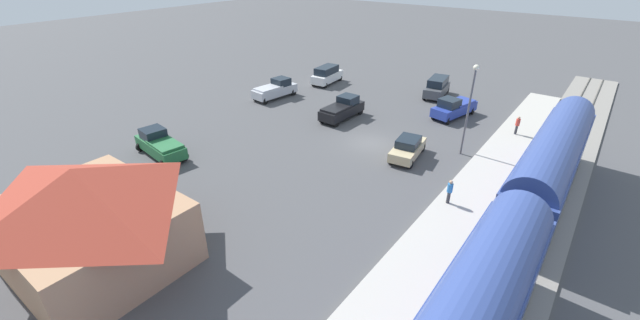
{
  "coord_description": "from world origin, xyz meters",
  "views": [
    {
      "loc": [
        -15.63,
        27.98,
        14.98
      ],
      "look_at": [
        0.38,
        6.79,
        1.0
      ],
      "focal_mm": 22.16,
      "sensor_mm": 36.0,
      "label": 1
    }
  ],
  "objects_px": {
    "pedestrian_waiting_far": "(517,124)",
    "sedan_tan": "(408,148)",
    "pickup_silver": "(275,89)",
    "suv_white": "(327,75)",
    "light_pole_near_platform": "(470,100)",
    "pickup_blue": "(454,107)",
    "pickup_black": "(343,109)",
    "pedestrian_on_platform": "(450,190)",
    "station_building": "(86,216)",
    "pickup_green": "(160,144)",
    "suv_charcoal": "(437,87)"
  },
  "relations": [
    {
      "from": "pickup_blue",
      "to": "pickup_black",
      "type": "distance_m",
      "value": 11.35
    },
    {
      "from": "pedestrian_waiting_far",
      "to": "suv_white",
      "type": "relative_size",
      "value": 0.34
    },
    {
      "from": "suv_white",
      "to": "sedan_tan",
      "type": "bearing_deg",
      "value": 143.85
    },
    {
      "from": "pickup_green",
      "to": "sedan_tan",
      "type": "height_order",
      "value": "pickup_green"
    },
    {
      "from": "pickup_silver",
      "to": "pickup_black",
      "type": "relative_size",
      "value": 1.03
    },
    {
      "from": "pickup_black",
      "to": "pickup_silver",
      "type": "bearing_deg",
      "value": -3.72
    },
    {
      "from": "pickup_silver",
      "to": "suv_charcoal",
      "type": "bearing_deg",
      "value": -141.4
    },
    {
      "from": "suv_charcoal",
      "to": "pedestrian_on_platform",
      "type": "bearing_deg",
      "value": 114.24
    },
    {
      "from": "pickup_green",
      "to": "pickup_blue",
      "type": "distance_m",
      "value": 28.19
    },
    {
      "from": "suv_white",
      "to": "sedan_tan",
      "type": "distance_m",
      "value": 21.77
    },
    {
      "from": "pedestrian_on_platform",
      "to": "pickup_blue",
      "type": "xyz_separation_m",
      "value": [
        5.64,
        -16.04,
        -0.25
      ]
    },
    {
      "from": "light_pole_near_platform",
      "to": "pickup_blue",
      "type": "bearing_deg",
      "value": -65.08
    },
    {
      "from": "pickup_black",
      "to": "sedan_tan",
      "type": "bearing_deg",
      "value": 156.31
    },
    {
      "from": "pickup_silver",
      "to": "pickup_blue",
      "type": "bearing_deg",
      "value": -160.86
    },
    {
      "from": "pickup_green",
      "to": "pickup_blue",
      "type": "xyz_separation_m",
      "value": [
        -16.14,
        -23.12,
        0.0
      ]
    },
    {
      "from": "pedestrian_waiting_far",
      "to": "light_pole_near_platform",
      "type": "xyz_separation_m",
      "value": [
        2.76,
        6.33,
        3.47
      ]
    },
    {
      "from": "pickup_blue",
      "to": "pickup_black",
      "type": "xyz_separation_m",
      "value": [
        8.85,
        7.11,
        0.0
      ]
    },
    {
      "from": "pedestrian_on_platform",
      "to": "suv_charcoal",
      "type": "bearing_deg",
      "value": -65.76
    },
    {
      "from": "station_building",
      "to": "suv_charcoal",
      "type": "relative_size",
      "value": 1.94
    },
    {
      "from": "suv_white",
      "to": "pedestrian_waiting_far",
      "type": "bearing_deg",
      "value": 172.38
    },
    {
      "from": "pickup_green",
      "to": "light_pole_near_platform",
      "type": "height_order",
      "value": "light_pole_near_platform"
    },
    {
      "from": "pedestrian_waiting_far",
      "to": "suv_white",
      "type": "height_order",
      "value": "suv_white"
    },
    {
      "from": "sedan_tan",
      "to": "pickup_black",
      "type": "distance_m",
      "value": 10.01
    },
    {
      "from": "station_building",
      "to": "suv_charcoal",
      "type": "bearing_deg",
      "value": -95.49
    },
    {
      "from": "pedestrian_on_platform",
      "to": "station_building",
      "type": "bearing_deg",
      "value": 51.31
    },
    {
      "from": "pickup_silver",
      "to": "pickup_blue",
      "type": "distance_m",
      "value": 19.73
    },
    {
      "from": "station_building",
      "to": "pedestrian_on_platform",
      "type": "height_order",
      "value": "station_building"
    },
    {
      "from": "pedestrian_on_platform",
      "to": "pickup_black",
      "type": "distance_m",
      "value": 17.03
    },
    {
      "from": "station_building",
      "to": "pedestrian_on_platform",
      "type": "bearing_deg",
      "value": -128.69
    },
    {
      "from": "suv_white",
      "to": "pickup_black",
      "type": "height_order",
      "value": "suv_white"
    },
    {
      "from": "pickup_green",
      "to": "suv_charcoal",
      "type": "height_order",
      "value": "suv_charcoal"
    },
    {
      "from": "station_building",
      "to": "pickup_black",
      "type": "height_order",
      "value": "station_building"
    },
    {
      "from": "suv_white",
      "to": "pickup_black",
      "type": "xyz_separation_m",
      "value": [
        -8.41,
        8.81,
        -0.12
      ]
    },
    {
      "from": "pickup_silver",
      "to": "sedan_tan",
      "type": "bearing_deg",
      "value": 166.19
    },
    {
      "from": "suv_white",
      "to": "pickup_black",
      "type": "relative_size",
      "value": 0.93
    },
    {
      "from": "station_building",
      "to": "light_pole_near_platform",
      "type": "height_order",
      "value": "light_pole_near_platform"
    },
    {
      "from": "sedan_tan",
      "to": "pickup_black",
      "type": "height_order",
      "value": "pickup_black"
    },
    {
      "from": "pedestrian_waiting_far",
      "to": "pickup_green",
      "type": "relative_size",
      "value": 0.3
    },
    {
      "from": "light_pole_near_platform",
      "to": "suv_white",
      "type": "bearing_deg",
      "value": -24.46
    },
    {
      "from": "station_building",
      "to": "pickup_black",
      "type": "xyz_separation_m",
      "value": [
        1.27,
        -25.45,
        -1.98
      ]
    },
    {
      "from": "station_building",
      "to": "sedan_tan",
      "type": "relative_size",
      "value": 2.11
    },
    {
      "from": "pickup_green",
      "to": "sedan_tan",
      "type": "relative_size",
      "value": 1.19
    },
    {
      "from": "pickup_blue",
      "to": "pickup_black",
      "type": "height_order",
      "value": "same"
    },
    {
      "from": "pedestrian_on_platform",
      "to": "sedan_tan",
      "type": "relative_size",
      "value": 0.36
    },
    {
      "from": "station_building",
      "to": "pedestrian_waiting_far",
      "type": "relative_size",
      "value": 5.81
    },
    {
      "from": "pickup_green",
      "to": "light_pole_near_platform",
      "type": "relative_size",
      "value": 0.75
    },
    {
      "from": "pedestrian_waiting_far",
      "to": "light_pole_near_platform",
      "type": "bearing_deg",
      "value": 66.43
    },
    {
      "from": "pedestrian_on_platform",
      "to": "light_pole_near_platform",
      "type": "xyz_separation_m",
      "value": [
        2.03,
        -8.25,
        3.47
      ]
    },
    {
      "from": "suv_white",
      "to": "sedan_tan",
      "type": "height_order",
      "value": "suv_white"
    },
    {
      "from": "pedestrian_waiting_far",
      "to": "sedan_tan",
      "type": "xyz_separation_m",
      "value": [
        6.06,
        9.68,
        -0.4
      ]
    }
  ]
}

